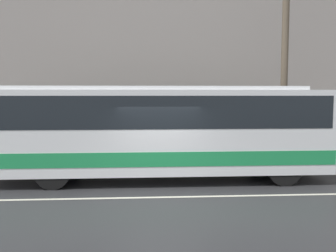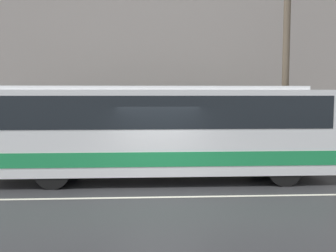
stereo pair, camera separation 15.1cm
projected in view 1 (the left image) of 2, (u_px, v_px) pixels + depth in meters
name	position (u px, v px, depth m)	size (l,w,h in m)	color
ground_plane	(161.00, 197.00, 10.43)	(60.00, 60.00, 0.00)	#2D2D30
sidewalk	(155.00, 160.00, 15.97)	(60.00, 3.16, 0.13)	gray
building_facade	(153.00, 9.00, 17.12)	(60.00, 0.35, 13.96)	gray
lane_stripe	(161.00, 197.00, 10.43)	(54.00, 0.14, 0.01)	beige
transit_bus	(157.00, 128.00, 12.48)	(11.18, 2.52, 3.13)	white
utility_pole_near	(285.00, 52.00, 15.04)	(0.28, 0.28, 8.91)	brown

